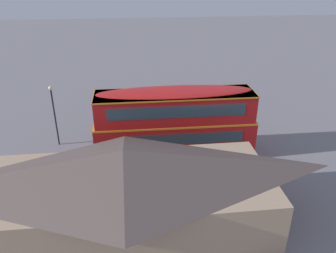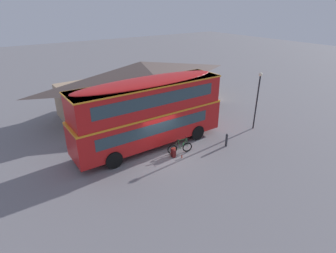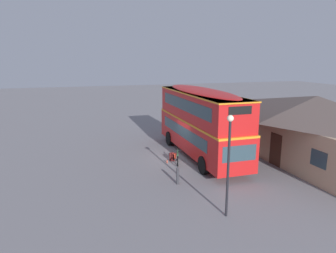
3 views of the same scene
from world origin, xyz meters
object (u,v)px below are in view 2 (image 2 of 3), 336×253
at_px(double_decker_bus, 149,110).
at_px(street_lamp, 258,95).
at_px(touring_bicycle, 179,148).
at_px(water_bottle_red_squeeze, 182,157).
at_px(kerb_bollard, 227,140).
at_px(backpack_on_ground, 173,153).

bearing_deg(double_decker_bus, street_lamp, -15.35).
distance_m(touring_bicycle, street_lamp, 7.66).
relative_size(double_decker_bus, touring_bicycle, 6.39).
height_order(water_bottle_red_squeeze, street_lamp, street_lamp).
bearing_deg(kerb_bollard, street_lamp, 12.53).
distance_m(street_lamp, kerb_bollard, 4.67).
bearing_deg(street_lamp, backpack_on_ground, 179.54).
bearing_deg(kerb_bollard, backpack_on_ground, 166.39).
bearing_deg(backpack_on_ground, water_bottle_red_squeeze, -51.51).
relative_size(water_bottle_red_squeeze, street_lamp, 0.05).
xyz_separation_m(double_decker_bus, kerb_bollard, (4.31, -3.15, -2.15)).
distance_m(backpack_on_ground, kerb_bollard, 4.01).
distance_m(double_decker_bus, street_lamp, 8.58).
distance_m(water_bottle_red_squeeze, kerb_bollard, 3.59).
xyz_separation_m(backpack_on_ground, kerb_bollard, (3.90, -0.94, 0.20)).
distance_m(double_decker_bus, water_bottle_red_squeeze, 3.76).
bearing_deg(water_bottle_red_squeeze, kerb_bollard, -7.89).
bearing_deg(backpack_on_ground, touring_bicycle, 16.22).
xyz_separation_m(street_lamp, kerb_bollard, (-3.96, -0.88, -2.30)).
relative_size(street_lamp, kerb_bollard, 4.66).
distance_m(water_bottle_red_squeeze, street_lamp, 7.97).
distance_m(touring_bicycle, water_bottle_red_squeeze, 0.72).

